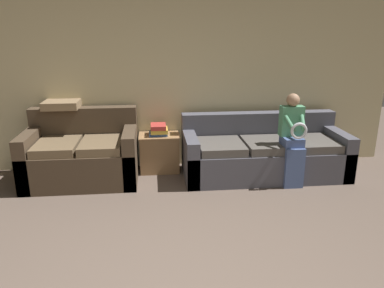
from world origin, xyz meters
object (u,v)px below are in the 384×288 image
(couch_main, at_px, (263,154))
(throw_pillow, at_px, (62,104))
(couch_side, at_px, (83,156))
(child_left_seated, at_px, (293,136))
(side_shelf, at_px, (159,152))
(book_stack, at_px, (159,130))

(couch_main, height_order, throw_pillow, throw_pillow)
(couch_side, relative_size, throw_pillow, 3.10)
(child_left_seated, height_order, throw_pillow, child_left_seated)
(couch_main, height_order, side_shelf, couch_main)
(child_left_seated, distance_m, side_shelf, 1.85)
(side_shelf, distance_m, book_stack, 0.33)
(couch_side, bearing_deg, couch_main, -1.29)
(couch_side, height_order, book_stack, couch_side)
(couch_main, distance_m, child_left_seated, 0.57)
(book_stack, bearing_deg, throw_pillow, 176.02)
(couch_main, xyz_separation_m, throw_pillow, (-2.72, 0.38, 0.68))
(couch_main, height_order, child_left_seated, child_left_seated)
(child_left_seated, height_order, book_stack, child_left_seated)
(side_shelf, relative_size, throw_pillow, 1.22)
(couch_main, relative_size, child_left_seated, 1.87)
(couch_main, bearing_deg, throw_pillow, 172.04)
(couch_side, xyz_separation_m, side_shelf, (1.02, 0.24, -0.06))
(couch_side, height_order, throw_pillow, throw_pillow)
(couch_main, relative_size, side_shelf, 3.91)
(couch_main, distance_m, book_stack, 1.49)
(book_stack, distance_m, throw_pillow, 1.34)
(couch_main, relative_size, book_stack, 7.82)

